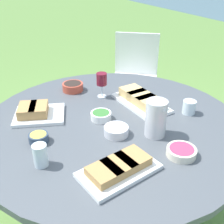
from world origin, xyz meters
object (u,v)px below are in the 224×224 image
at_px(chair_far_back, 135,72).
at_px(water_pitcher, 156,118).
at_px(dining_table, 112,134).
at_px(wine_glass, 102,80).

height_order(chair_far_back, water_pitcher, water_pitcher).
bearing_deg(chair_far_back, dining_table, -39.91).
bearing_deg(chair_far_back, wine_glass, -46.52).
distance_m(dining_table, wine_glass, 0.38).
bearing_deg(water_pitcher, dining_table, -150.96).
xyz_separation_m(water_pitcher, wine_glass, (-0.53, -0.03, 0.02)).
bearing_deg(wine_glass, chair_far_back, 133.48).
xyz_separation_m(chair_far_back, wine_glass, (0.72, -0.76, 0.33)).
xyz_separation_m(chair_far_back, water_pitcher, (1.25, -0.73, 0.31)).
relative_size(dining_table, wine_glass, 8.96).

